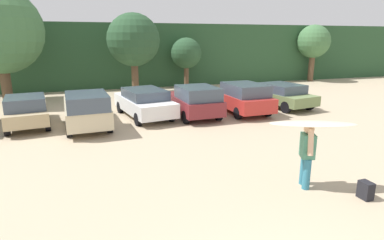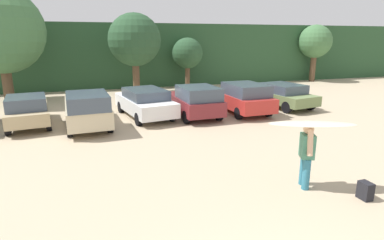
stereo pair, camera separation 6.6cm
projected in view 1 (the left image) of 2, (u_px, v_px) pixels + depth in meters
name	position (u px, v px, depth m)	size (l,w,h in m)	color
hillside_ridge	(114.00, 53.00, 30.23)	(108.00, 12.00, 5.07)	#284C2D
tree_center_right	(133.00, 40.00, 21.96)	(3.64, 3.64, 5.62)	brown
tree_center_left	(186.00, 54.00, 25.00)	(2.39, 2.39, 3.97)	brown
tree_ridge_back	(314.00, 42.00, 29.02)	(2.97, 2.97, 5.11)	brown
parked_car_tan	(27.00, 110.00, 14.33)	(2.26, 4.20, 1.44)	tan
parked_car_champagne	(86.00, 109.00, 14.12)	(2.08, 4.68, 1.67)	beige
parked_car_white	(144.00, 102.00, 16.10)	(2.60, 4.79, 1.45)	white
parked_car_maroon	(194.00, 101.00, 16.14)	(2.02, 4.15, 1.62)	maroon
parked_car_red	(241.00, 97.00, 17.09)	(2.02, 4.54, 1.61)	#B72D28
parked_car_olive_green	(281.00, 95.00, 18.46)	(2.53, 4.27, 1.36)	#6B7F4C
person_adult	(307.00, 152.00, 8.41)	(0.46, 0.70, 1.75)	teal
surfboard_cream	(313.00, 124.00, 8.10)	(2.30, 1.37, 0.08)	beige
backpack_dropped	(366.00, 190.00, 7.94)	(0.24, 0.34, 0.45)	black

